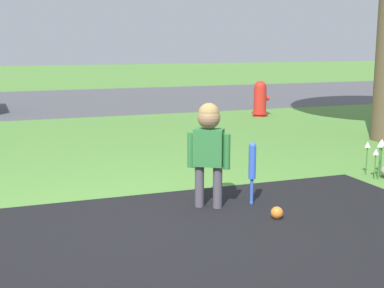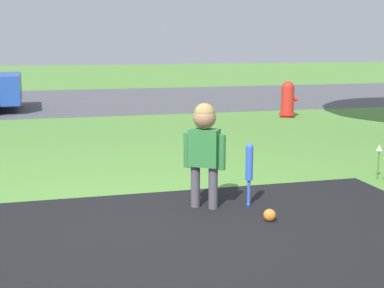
% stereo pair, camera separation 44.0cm
% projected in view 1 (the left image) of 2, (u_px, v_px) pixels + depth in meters
% --- Properties ---
extents(ground_plane, '(60.00, 60.00, 0.00)m').
position_uv_depth(ground_plane, '(144.00, 235.00, 3.85)').
color(ground_plane, '#518438').
extents(street_strip, '(40.00, 6.00, 0.01)m').
position_uv_depth(street_strip, '(40.00, 102.00, 12.44)').
color(street_strip, '#4C4C51').
rests_on(street_strip, ground).
extents(child, '(0.31, 0.24, 0.88)m').
position_uv_depth(child, '(209.00, 140.00, 4.38)').
color(child, '#4C4751').
rests_on(child, ground).
extents(baseball_bat, '(0.06, 0.06, 0.54)m').
position_uv_depth(baseball_bat, '(252.00, 165.00, 4.50)').
color(baseball_bat, blue).
rests_on(baseball_bat, ground).
extents(sports_ball, '(0.10, 0.10, 0.10)m').
position_uv_depth(sports_ball, '(277.00, 213.00, 4.19)').
color(sports_ball, orange).
rests_on(sports_ball, ground).
extents(fire_hydrant, '(0.33, 0.29, 0.66)m').
position_uv_depth(fire_hydrant, '(260.00, 99.00, 9.97)').
color(fire_hydrant, red).
rests_on(fire_hydrant, ground).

